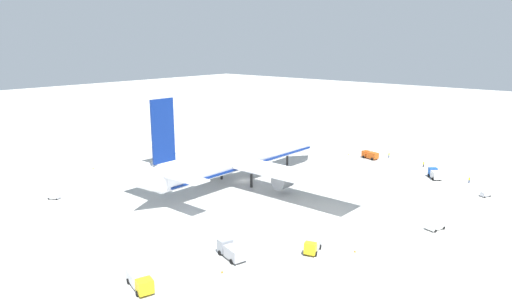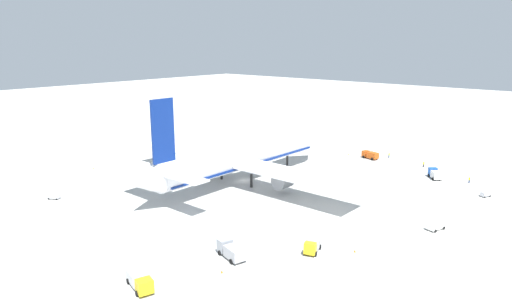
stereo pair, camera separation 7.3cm
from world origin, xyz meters
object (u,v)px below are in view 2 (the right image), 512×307
at_px(service_truck_3, 370,155).
at_px(traffic_cone_1, 222,271).
at_px(service_van, 436,225).
at_px(ground_worker_3, 469,180).
at_px(service_truck_0, 435,174).
at_px(service_truck_2, 139,280).
at_px(service_truck_1, 231,250).
at_px(traffic_cone_2, 93,168).
at_px(baggage_cart_0, 485,194).
at_px(traffic_cone_0, 348,154).
at_px(traffic_cone_4, 271,140).
at_px(baggage_cart_1, 54,196).
at_px(airliner, 240,157).
at_px(service_truck_4, 312,246).
at_px(traffic_cone_3, 355,251).
at_px(ground_worker_0, 389,155).
at_px(ground_worker_1, 424,164).

xyz_separation_m(service_truck_3, traffic_cone_1, (-84.30, -16.97, -1.07)).
bearing_deg(service_van, ground_worker_3, 7.15).
height_order(service_truck_0, service_truck_2, service_truck_0).
relative_size(service_truck_1, service_truck_3, 1.17).
height_order(service_truck_3, service_van, service_truck_3).
bearing_deg(traffic_cone_2, baggage_cart_0, -62.62).
relative_size(service_van, traffic_cone_0, 8.08).
bearing_deg(service_truck_1, service_van, -32.10).
bearing_deg(service_van, traffic_cone_4, 60.64).
xyz_separation_m(baggage_cart_1, traffic_cone_4, (85.24, 1.98, -0.44)).
distance_m(service_truck_0, baggage_cart_1, 99.01).
bearing_deg(airliner, traffic_cone_1, -140.62).
distance_m(service_truck_4, service_van, 28.00).
bearing_deg(ground_worker_3, baggage_cart_0, -145.03).
bearing_deg(service_truck_1, ground_worker_3, -13.73).
height_order(baggage_cart_1, traffic_cone_3, baggage_cart_1).
distance_m(service_truck_1, service_van, 42.34).
bearing_deg(service_truck_0, ground_worker_0, 55.19).
xyz_separation_m(service_truck_2, ground_worker_0, (101.21, 6.84, -0.51)).
xyz_separation_m(service_truck_4, ground_worker_3, (61.94, -8.37, -0.44)).
distance_m(service_truck_0, traffic_cone_4, 65.52).
bearing_deg(baggage_cart_0, traffic_cone_2, 117.38).
relative_size(service_truck_0, service_truck_1, 0.78).
relative_size(service_van, traffic_cone_4, 8.08).
height_order(airliner, service_truck_0, airliner).
xyz_separation_m(ground_worker_1, traffic_cone_0, (-1.99, 24.50, -0.54)).
relative_size(service_truck_3, service_truck_4, 1.10).
xyz_separation_m(service_truck_1, service_van, (35.87, -22.50, -0.42)).
bearing_deg(traffic_cone_4, ground_worker_1, -88.67).
relative_size(airliner, service_truck_0, 14.11).
bearing_deg(airliner, ground_worker_1, -33.71).
bearing_deg(traffic_cone_3, service_truck_0, 6.09).
bearing_deg(baggage_cart_1, service_truck_4, -75.24).
bearing_deg(ground_worker_3, baggage_cart_1, 137.74).
relative_size(service_truck_0, ground_worker_0, 3.06).
distance_m(service_van, traffic_cone_1, 45.41).
height_order(service_truck_1, service_van, service_truck_1).
bearing_deg(airliner, service_truck_0, -46.09).
height_order(service_truck_4, traffic_cone_2, service_truck_4).
xyz_separation_m(service_truck_4, ground_worker_1, (69.99, 7.08, -0.45)).
height_order(service_truck_0, baggage_cart_0, service_truck_0).
distance_m(service_truck_0, baggage_cart_0, 16.44).
height_order(ground_worker_1, traffic_cone_1, ground_worker_1).
bearing_deg(service_truck_4, traffic_cone_4, 43.42).
bearing_deg(service_truck_4, baggage_cart_0, -15.64).
bearing_deg(service_truck_4, service_truck_1, 139.49).
xyz_separation_m(service_truck_4, baggage_cart_1, (-16.59, 62.98, -0.55)).
xyz_separation_m(traffic_cone_1, traffic_cone_4, (84.68, 58.10, 0.00)).
height_order(service_truck_3, traffic_cone_0, service_truck_3).
bearing_deg(baggage_cart_1, service_van, -61.44).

